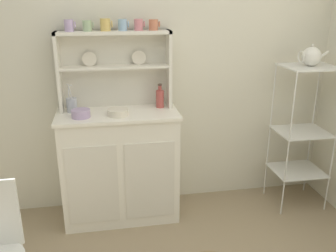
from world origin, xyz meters
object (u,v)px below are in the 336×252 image
at_px(bowl_mixing_large, 81,114).
at_px(hutch_cabinet, 120,165).
at_px(cup_lilac_0, 69,25).
at_px(utensil_jar, 72,105).
at_px(hutch_shelf_unit, 115,63).
at_px(bakers_rack, 303,123).
at_px(jam_bottle, 160,98).
at_px(porcelain_teapot, 311,56).

bearing_deg(bowl_mixing_large, hutch_cabinet, 15.14).
xyz_separation_m(cup_lilac_0, utensil_jar, (-0.03, -0.04, -0.59)).
distance_m(hutch_shelf_unit, bowl_mixing_large, 0.48).
height_order(hutch_shelf_unit, bakers_rack, hutch_shelf_unit).
bearing_deg(hutch_shelf_unit, hutch_cabinet, -90.00).
bearing_deg(bowl_mixing_large, jam_bottle, 14.57).
height_order(hutch_cabinet, bakers_rack, bakers_rack).
relative_size(jam_bottle, utensil_jar, 0.87).
xyz_separation_m(jam_bottle, utensil_jar, (-0.69, -0.01, -0.02)).
bearing_deg(hutch_cabinet, hutch_shelf_unit, 90.00).
bearing_deg(hutch_shelf_unit, bakers_rack, -8.07).
distance_m(bakers_rack, jam_bottle, 1.22).
xyz_separation_m(hutch_shelf_unit, bakers_rack, (1.53, -0.22, -0.51)).
distance_m(hutch_shelf_unit, jam_bottle, 0.45).
distance_m(jam_bottle, utensil_jar, 0.69).
height_order(bakers_rack, porcelain_teapot, porcelain_teapot).
xyz_separation_m(hutch_shelf_unit, cup_lilac_0, (-0.32, -0.04, 0.29)).
relative_size(bakers_rack, cup_lilac_0, 14.47).
relative_size(hutch_shelf_unit, cup_lilac_0, 10.22).
xyz_separation_m(bakers_rack, bowl_mixing_large, (-1.80, -0.02, 0.19)).
xyz_separation_m(bowl_mixing_large, porcelain_teapot, (1.80, 0.02, 0.37)).
relative_size(hutch_cabinet, jam_bottle, 4.87).
relative_size(jam_bottle, porcelain_teapot, 0.79).
xyz_separation_m(jam_bottle, porcelain_teapot, (1.19, -0.14, 0.32)).
distance_m(cup_lilac_0, utensil_jar, 0.59).
bearing_deg(utensil_jar, jam_bottle, 0.71).
distance_m(hutch_shelf_unit, cup_lilac_0, 0.43).
distance_m(bakers_rack, porcelain_teapot, 0.56).
relative_size(hutch_shelf_unit, porcelain_teapot, 3.59).
relative_size(hutch_cabinet, bowl_mixing_large, 6.80).
bearing_deg(porcelain_teapot, utensil_jar, 175.91).
bearing_deg(hutch_shelf_unit, porcelain_teapot, -8.08).
xyz_separation_m(bowl_mixing_large, jam_bottle, (0.61, 0.16, 0.05)).
bearing_deg(bowl_mixing_large, utensil_jar, 115.63).
relative_size(cup_lilac_0, bowl_mixing_large, 0.62).
xyz_separation_m(hutch_cabinet, cup_lilac_0, (-0.32, 0.12, 1.08)).
relative_size(hutch_cabinet, utensil_jar, 4.22).
bearing_deg(hutch_cabinet, utensil_jar, 167.24).
height_order(bowl_mixing_large, utensil_jar, utensil_jar).
height_order(bakers_rack, jam_bottle, bakers_rack).
distance_m(hutch_shelf_unit, bakers_rack, 1.63).
xyz_separation_m(cup_lilac_0, bowl_mixing_large, (0.04, -0.20, -0.61)).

